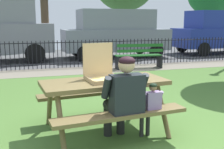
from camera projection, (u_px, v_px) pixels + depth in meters
name	position (u px, v px, depth m)	size (l,w,h in m)	color
ground	(116.00, 118.00, 4.74)	(28.00, 10.67, 0.02)	#4A7231
cobblestone_walkway	(73.00, 71.00, 9.10)	(28.00, 1.40, 0.01)	gray
street_asphalt	(60.00, 57.00, 12.66)	(28.00, 6.19, 0.01)	#515154
picnic_table_foreground	(105.00, 92.00, 4.07)	(1.93, 1.64, 0.79)	brown
pizza_box_open	(102.00, 73.00, 4.06)	(0.52, 0.54, 0.53)	tan
pizza_slice_on_table	(136.00, 76.00, 4.29)	(0.25, 0.30, 0.02)	#E4CA47
adult_at_table	(124.00, 96.00, 3.63)	(0.63, 0.62, 1.19)	black
child_at_table	(150.00, 105.00, 3.77)	(0.31, 0.31, 0.82)	#272727
iron_fence_streetside	(70.00, 54.00, 9.66)	(23.97, 0.03, 0.95)	black
park_bench_center	(139.00, 56.00, 9.52)	(1.63, 0.59, 0.85)	#225F25
parked_car_center	(115.00, 32.00, 12.26)	(4.61, 1.98, 2.08)	gray
parked_car_right	(221.00, 31.00, 13.80)	(4.63, 2.01, 2.08)	navy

